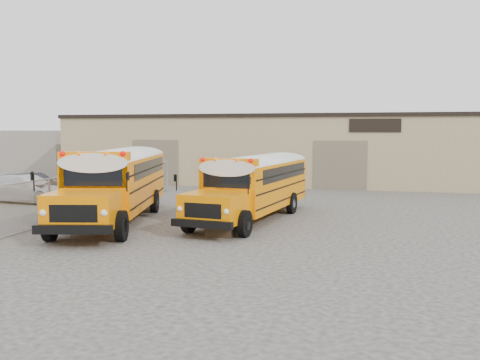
% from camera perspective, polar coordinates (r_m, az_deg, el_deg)
% --- Properties ---
extents(ground, '(120.00, 120.00, 0.00)m').
position_cam_1_polar(ground, '(19.12, -4.31, -5.57)').
color(ground, '#322F2E').
rests_on(ground, ground).
extents(warehouse, '(30.20, 10.20, 4.67)m').
position_cam_1_polar(warehouse, '(38.29, 5.09, 3.44)').
color(warehouse, tan).
rests_on(warehouse, ground).
extents(chainlink_fence, '(0.07, 18.07, 1.81)m').
position_cam_1_polar(chainlink_fence, '(24.14, -15.70, -1.32)').
color(chainlink_fence, '#96989E').
rests_on(chainlink_fence, ground).
extents(distant_building_left, '(8.00, 6.00, 3.60)m').
position_cam_1_polar(distant_building_left, '(48.66, -21.07, 2.82)').
color(distant_building_left, gray).
rests_on(distant_building_left, ground).
extents(school_bus_left, '(4.61, 10.24, 2.91)m').
position_cam_1_polar(school_bus_left, '(27.80, -10.12, 1.26)').
color(school_bus_left, orange).
rests_on(school_bus_left, ground).
extents(school_bus_right, '(3.44, 9.22, 2.64)m').
position_cam_1_polar(school_bus_right, '(26.96, 5.56, 0.86)').
color(school_bus_right, orange).
rests_on(school_bus_right, ground).
extents(tarp_bundle, '(1.05, 1.05, 1.43)m').
position_cam_1_polar(tarp_bundle, '(18.36, -1.98, -3.69)').
color(tarp_bundle, black).
rests_on(tarp_bundle, ground).
extents(car_white, '(4.94, 2.30, 1.40)m').
position_cam_1_polar(car_white, '(28.91, -21.75, -0.84)').
color(car_white, silver).
rests_on(car_white, ground).
extents(car_dark, '(4.54, 2.81, 1.41)m').
position_cam_1_polar(car_dark, '(29.41, -21.44, -0.72)').
color(car_dark, '#222227').
rests_on(car_dark, ground).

